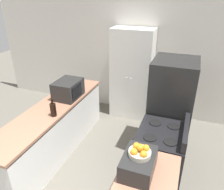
# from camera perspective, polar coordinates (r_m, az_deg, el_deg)

# --- Properties ---
(wall_back) EXTENTS (7.00, 0.06, 2.60)m
(wall_back) POSITION_cam_1_polar(r_m,az_deg,el_deg) (4.84, 6.47, 10.16)
(wall_back) COLOR silver
(wall_back) RESTS_ON ground_plane
(counter_left) EXTENTS (0.60, 2.57, 0.88)m
(counter_left) POSITION_cam_1_polar(r_m,az_deg,el_deg) (3.89, -14.88, -9.02)
(counter_left) COLOR silver
(counter_left) RESTS_ON ground_plane
(pantry_cabinet) EXTENTS (0.86, 0.48, 1.92)m
(pantry_cabinet) POSITION_cam_1_polar(r_m,az_deg,el_deg) (4.69, 5.18, 5.35)
(pantry_cabinet) COLOR white
(pantry_cabinet) RESTS_ON ground_plane
(stove) EXTENTS (0.66, 0.76, 1.04)m
(stove) POSITION_cam_1_polar(r_m,az_deg,el_deg) (3.29, 12.23, -15.61)
(stove) COLOR black
(stove) RESTS_ON ground_plane
(refrigerator) EXTENTS (0.70, 0.74, 1.66)m
(refrigerator) POSITION_cam_1_polar(r_m,az_deg,el_deg) (3.73, 14.97, -3.42)
(refrigerator) COLOR black
(refrigerator) RESTS_ON ground_plane
(microwave) EXTENTS (0.39, 0.50, 0.31)m
(microwave) POSITION_cam_1_polar(r_m,az_deg,el_deg) (3.87, -11.38, 1.52)
(microwave) COLOR black
(microwave) RESTS_ON counter_left
(wine_bottle) EXTENTS (0.09, 0.09, 0.28)m
(wine_bottle) POSITION_cam_1_polar(r_m,az_deg,el_deg) (3.36, -15.12, -3.66)
(wine_bottle) COLOR black
(wine_bottle) RESTS_ON counter_left
(toaster_oven) EXTENTS (0.33, 0.45, 0.20)m
(toaster_oven) POSITION_cam_1_polar(r_m,az_deg,el_deg) (2.37, 6.93, -17.36)
(toaster_oven) COLOR black
(toaster_oven) RESTS_ON counter_right
(fruit_bowl) EXTENTS (0.23, 0.23, 0.13)m
(fruit_bowl) POSITION_cam_1_polar(r_m,az_deg,el_deg) (2.28, 7.28, -14.46)
(fruit_bowl) COLOR #B2A893
(fruit_bowl) RESTS_ON toaster_oven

